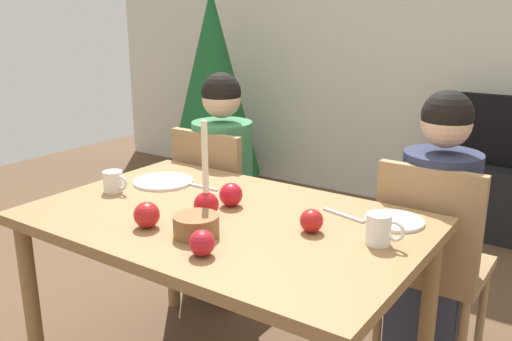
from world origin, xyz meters
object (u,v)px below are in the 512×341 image
object	(u,v)px
mug_right	(380,229)
apple_near_candle	(202,243)
chair_left	(219,204)
apple_far_edge	(312,221)
apple_by_left_plate	(147,215)
mug_left	(114,182)
plate_right	(394,221)
person_left_child	(223,192)
dining_table	(225,237)
tv	(504,131)
apple_by_right_mug	(231,195)
chair_right	(431,255)
person_right_child	(435,239)
candle_centerpiece	(206,198)
bowl_walnuts	(196,226)
christmas_tree	(213,84)
tv_stand	(495,200)
plate_left	(163,181)

from	to	relation	value
mug_right	apple_near_candle	world-z (taller)	mug_right
chair_left	mug_right	world-z (taller)	chair_left
apple_far_edge	apple_by_left_plate	bearing A→B (deg)	-149.74
mug_left	plate_right	bearing A→B (deg)	16.71
person_left_child	apple_by_left_plate	size ratio (longest dim) A/B	13.18
person_left_child	apple_far_edge	xyz separation A→B (m)	(0.83, -0.60, 0.22)
dining_table	tv	xyz separation A→B (m)	(0.50, 2.30, 0.04)
person_left_child	mug_left	distance (m)	0.71
plate_right	apple_by_right_mug	distance (m)	0.60
tv	apple_far_edge	distance (m)	2.26
mug_right	apple_far_edge	bearing A→B (deg)	-171.62
chair_right	apple_near_candle	world-z (taller)	chair_right
mug_left	apple_near_candle	world-z (taller)	mug_left
tv	plate_right	bearing A→B (deg)	-89.25
apple_near_candle	apple_far_edge	distance (m)	0.39
chair_right	plate_right	distance (m)	0.41
tv	mug_right	bearing A→B (deg)	-88.63
chair_right	person_left_child	distance (m)	1.08
person_left_child	person_right_child	size ratio (longest dim) A/B	1.00
chair_right	candle_centerpiece	bearing A→B (deg)	-133.58
candle_centerpiece	person_left_child	bearing A→B (deg)	123.87
person_right_child	apple_by_left_plate	world-z (taller)	person_right_child
apple_by_right_mug	mug_right	bearing A→B (deg)	-1.84
mug_left	chair_left	bearing A→B (deg)	87.54
person_right_child	mug_left	size ratio (longest dim) A/B	9.75
person_left_child	chair_left	bearing A→B (deg)	-90.00
bowl_walnuts	mug_right	bearing A→B (deg)	27.76
tv	christmas_tree	xyz separation A→B (m)	(-2.19, -0.26, 0.18)
apple_by_left_plate	tv	bearing A→B (deg)	75.71
dining_table	tv_stand	bearing A→B (deg)	77.80
candle_centerpiece	apple_near_candle	xyz separation A→B (m)	(0.19, -0.26, -0.03)
chair_right	apple_far_edge	xyz separation A→B (m)	(-0.24, -0.56, 0.28)
chair_left	mug_right	bearing A→B (deg)	-26.67
mug_left	apple_near_candle	size ratio (longest dim) A/B	1.50
christmas_tree	person_left_child	bearing A→B (deg)	-49.80
person_right_child	dining_table	bearing A→B (deg)	-131.80
chair_right	apple_near_candle	distance (m)	1.04
chair_right	plate_right	world-z (taller)	chair_right
plate_right	bowl_walnuts	size ratio (longest dim) A/B	1.36
candle_centerpiece	tv	bearing A→B (deg)	76.93
dining_table	plate_right	bearing A→B (deg)	28.13
apple_by_left_plate	plate_right	bearing A→B (deg)	37.38
bowl_walnuts	apple_by_left_plate	distance (m)	0.19
plate_right	apple_near_candle	world-z (taller)	apple_near_candle
dining_table	person_right_child	size ratio (longest dim) A/B	1.19
tv	candle_centerpiece	distance (m)	2.41
apple_near_candle	christmas_tree	bearing A→B (deg)	128.13
chair_left	chair_right	bearing A→B (deg)	0.00
tv	plate_left	world-z (taller)	tv
chair_right	apple_near_candle	xyz separation A→B (m)	(-0.42, -0.91, 0.28)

